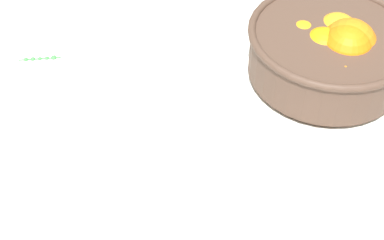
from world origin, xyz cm
name	(u,v)px	position (x,y,z in cm)	size (l,w,h in cm)	color
ground_plane	(178,154)	(0.00, 0.00, -1.50)	(149.91, 99.01, 3.00)	white
fruit_bowl	(330,52)	(4.55, 26.98, 5.41)	(25.27, 25.27, 10.98)	#473328
herb_sprig_0	(41,58)	(-29.79, -4.39, 0.27)	(4.26, 5.76, 0.95)	#3B8641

